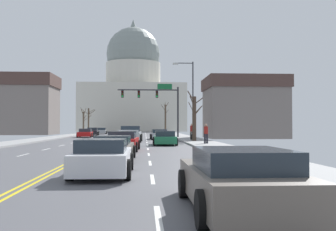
% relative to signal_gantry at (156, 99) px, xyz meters
% --- Properties ---
extents(ground, '(20.00, 180.00, 0.20)m').
position_rel_signal_gantry_xyz_m(ground, '(-4.80, -15.04, -5.10)').
color(ground, '#505056').
extents(signal_gantry, '(7.91, 0.41, 6.91)m').
position_rel_signal_gantry_xyz_m(signal_gantry, '(0.00, 0.00, 0.00)').
color(signal_gantry, '#28282D').
rests_on(signal_gantry, ground).
extents(street_lamp_right, '(2.14, 0.24, 8.03)m').
position_rel_signal_gantry_xyz_m(street_lamp_right, '(3.14, -11.11, -0.26)').
color(street_lamp_right, '#333338').
rests_on(street_lamp_right, ground).
extents(capitol_building, '(29.22, 21.06, 32.49)m').
position_rel_signal_gantry_xyz_m(capitol_building, '(-4.80, 63.93, 6.99)').
color(capitol_building, beige).
rests_on(capitol_building, ground).
extents(sedan_near_00, '(2.21, 4.60, 1.18)m').
position_rel_signal_gantry_xyz_m(sedan_near_00, '(0.22, -4.26, -4.56)').
color(sedan_near_00, '#9EA3A8').
rests_on(sedan_near_00, ground).
extents(pickup_truck_near_01, '(2.42, 5.55, 1.59)m').
position_rel_signal_gantry_xyz_m(pickup_truck_near_01, '(-2.95, -11.39, -4.40)').
color(pickup_truck_near_01, '#ADB2B7').
rests_on(pickup_truck_near_01, ground).
extents(sedan_near_02, '(2.04, 4.56, 1.19)m').
position_rel_signal_gantry_xyz_m(sedan_near_02, '(0.17, -17.92, -4.56)').
color(sedan_near_02, '#1E7247').
rests_on(sedan_near_02, ground).
extents(sedan_near_03, '(2.22, 4.71, 1.27)m').
position_rel_signal_gantry_xyz_m(sedan_near_03, '(-2.95, -25.38, -4.53)').
color(sedan_near_03, '#B71414').
rests_on(sedan_near_03, ground).
extents(sedan_near_04, '(2.05, 4.71, 1.17)m').
position_rel_signal_gantry_xyz_m(sedan_near_04, '(-3.02, -32.49, -4.57)').
color(sedan_near_04, '#6B6056').
rests_on(sedan_near_04, ground).
extents(sedan_near_05, '(1.94, 4.57, 1.21)m').
position_rel_signal_gantry_xyz_m(sedan_near_05, '(-2.92, -38.05, -4.55)').
color(sedan_near_05, silver).
rests_on(sedan_near_05, ground).
extents(sedan_near_06, '(2.07, 4.55, 1.21)m').
position_rel_signal_gantry_xyz_m(sedan_near_06, '(0.28, -43.78, -4.54)').
color(sedan_near_06, '#6B6056').
rests_on(sedan_near_06, ground).
extents(sedan_oncoming_00, '(2.15, 4.50, 1.20)m').
position_rel_signal_gantry_xyz_m(sedan_oncoming_00, '(-9.75, 4.50, -4.56)').
color(sedan_oncoming_00, '#B71414').
rests_on(sedan_oncoming_00, ground).
extents(sedan_oncoming_01, '(2.11, 4.39, 1.29)m').
position_rel_signal_gantry_xyz_m(sedan_oncoming_01, '(-10.07, 14.62, -4.52)').
color(sedan_oncoming_01, black).
rests_on(sedan_oncoming_01, ground).
extents(sedan_oncoming_02, '(2.20, 4.72, 1.19)m').
position_rel_signal_gantry_xyz_m(sedan_oncoming_02, '(-9.78, 25.39, -4.55)').
color(sedan_oncoming_02, '#9EA3A8').
rests_on(sedan_oncoming_02, ground).
extents(flank_building_00, '(12.12, 9.63, 10.73)m').
position_rel_signal_gantry_xyz_m(flank_building_00, '(-23.61, 21.62, 0.31)').
color(flank_building_00, slate).
rests_on(flank_building_00, ground).
extents(flank_building_01, '(10.11, 8.30, 7.87)m').
position_rel_signal_gantry_xyz_m(flank_building_01, '(11.41, -0.48, -1.14)').
color(flank_building_01, slate).
rests_on(flank_building_01, ground).
extents(bare_tree_00, '(1.77, 2.21, 4.83)m').
position_rel_signal_gantry_xyz_m(bare_tree_00, '(3.33, -12.76, -2.69)').
color(bare_tree_00, '#423328').
rests_on(bare_tree_00, ground).
extents(bare_tree_01, '(2.83, 2.59, 5.04)m').
position_rel_signal_gantry_xyz_m(bare_tree_01, '(-12.95, 30.87, -2.30)').
color(bare_tree_01, '#4C3D2D').
rests_on(bare_tree_01, ground).
extents(bare_tree_02, '(1.86, 2.47, 6.78)m').
position_rel_signal_gantry_xyz_m(bare_tree_02, '(3.17, 37.66, -1.71)').
color(bare_tree_02, '#4C3D2D').
rests_on(bare_tree_02, ground).
extents(bare_tree_03, '(1.12, 2.23, 4.91)m').
position_rel_signal_gantry_xyz_m(bare_tree_03, '(-13.25, 25.87, -2.72)').
color(bare_tree_03, brown).
rests_on(bare_tree_03, ground).
extents(pedestrian_00, '(0.35, 0.34, 1.64)m').
position_rel_signal_gantry_xyz_m(pedestrian_00, '(3.60, -18.40, -4.07)').
color(pedestrian_00, black).
rests_on(pedestrian_00, ground).
extents(pedestrian_01, '(0.35, 0.34, 1.70)m').
position_rel_signal_gantry_xyz_m(pedestrian_01, '(3.57, -8.56, -4.03)').
color(pedestrian_01, '#4C4238').
rests_on(pedestrian_01, ground).
extents(bicycle_parked, '(0.12, 1.77, 0.85)m').
position_rel_signal_gantry_xyz_m(bicycle_parked, '(3.27, -11.08, -4.64)').
color(bicycle_parked, black).
rests_on(bicycle_parked, ground).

